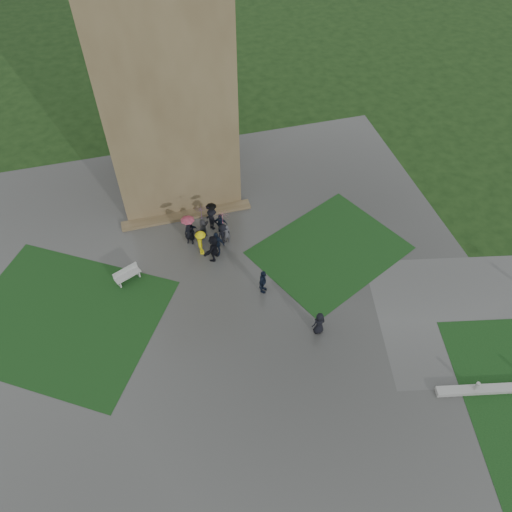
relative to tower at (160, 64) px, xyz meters
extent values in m
plane|color=black|center=(0.00, -15.00, -9.00)|extent=(120.00, 120.00, 0.00)
cube|color=#383835|center=(0.00, -13.00, -8.99)|extent=(34.00, 34.00, 0.02)
cube|color=black|center=(-8.50, -11.00, -8.97)|extent=(14.10, 13.46, 0.01)
cube|color=black|center=(8.50, -10.00, -8.97)|extent=(11.12, 10.15, 0.01)
cube|color=brown|center=(0.00, 0.00, 0.00)|extent=(8.00, 8.00, 18.00)
cube|color=brown|center=(0.00, -4.40, -8.87)|extent=(9.00, 0.80, 0.22)
cylinder|color=gray|center=(12.26, -21.31, -8.55)|extent=(0.20, 0.20, 0.90)
cube|color=#A4A4A0|center=(-4.46, -9.13, -8.49)|extent=(1.71, 1.14, 0.07)
cube|color=#A4A4A0|center=(-5.06, -9.40, -8.75)|extent=(0.26, 0.44, 0.46)
cube|color=#A4A4A0|center=(-3.86, -8.86, -8.75)|extent=(0.26, 0.44, 0.46)
cube|color=#A4A4A0|center=(-4.56, -8.91, -8.24)|extent=(1.53, 0.73, 0.44)
imported|color=black|center=(1.97, -7.50, -8.18)|extent=(1.15, 1.02, 1.60)
imported|color=black|center=(2.00, -6.49, -8.19)|extent=(1.06, 0.87, 1.58)
imported|color=black|center=(1.52, -6.00, -8.14)|extent=(1.09, 1.21, 1.68)
imported|color=#3F3F44|center=(0.76, -6.68, -8.21)|extent=(1.39, 1.36, 1.54)
imported|color=black|center=(-0.03, -6.67, -8.22)|extent=(1.00, 0.73, 1.53)
imported|color=black|center=(-0.19, -6.97, -8.10)|extent=(0.75, 0.63, 1.76)
imported|color=#D7C40C|center=(0.39, -8.03, -8.03)|extent=(0.70, 1.26, 1.89)
imported|color=black|center=(1.06, -8.70, -8.01)|extent=(1.62, 1.82, 1.95)
imported|color=black|center=(1.31, -8.32, -8.04)|extent=(1.26, 1.12, 1.87)
imported|color=#3F3F44|center=(2.15, -7.50, -8.21)|extent=(0.57, 0.38, 1.54)
imported|color=#DD5B7B|center=(-0.19, -6.97, -7.00)|extent=(0.84, 0.84, 0.74)
imported|color=purple|center=(0.76, -6.68, -6.83)|extent=(1.05, 1.05, 0.96)
imported|color=black|center=(1.52, -6.00, -7.09)|extent=(0.68, 0.68, 0.59)
imported|color=#DD5B7B|center=(1.97, -7.50, -6.77)|extent=(1.04, 1.04, 0.96)
imported|color=black|center=(3.36, -12.07, -8.08)|extent=(1.09, 1.21, 1.80)
imported|color=black|center=(5.64, -15.68, -8.17)|extent=(0.88, 0.68, 1.61)
camera|label=1|loc=(-1.84, -29.86, 15.34)|focal=35.00mm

